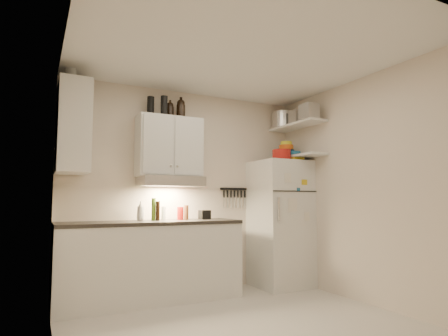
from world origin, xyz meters
name	(u,v)px	position (x,y,z in m)	size (l,w,h in m)	color
floor	(244,327)	(0.00, 0.00, -0.01)	(3.20, 3.00, 0.02)	silver
ceiling	(243,53)	(0.00, 0.00, 2.61)	(3.20, 3.00, 0.02)	white
back_wall	(186,190)	(0.00, 1.51, 1.30)	(3.20, 0.02, 2.60)	beige
left_wall	(60,182)	(-1.61, 0.00, 1.30)	(0.02, 3.00, 2.60)	beige
right_wall	(364,188)	(1.61, 0.00, 1.30)	(0.02, 3.00, 2.60)	beige
base_cabinet	(151,263)	(-0.55, 1.20, 0.44)	(2.10, 0.60, 0.88)	white
countertop	(151,223)	(-0.55, 1.20, 0.90)	(2.10, 0.62, 0.04)	#2B2725
upper_cabinet	(169,147)	(-0.30, 1.33, 1.83)	(0.80, 0.33, 0.75)	white
side_cabinet	(73,127)	(-1.44, 1.20, 1.95)	(0.33, 0.55, 1.00)	white
range_hood	(170,182)	(-0.30, 1.27, 1.39)	(0.76, 0.46, 0.12)	silver
fridge	(280,223)	(1.25, 1.16, 0.85)	(0.70, 0.68, 1.70)	white
shelf_hi	(297,126)	(1.45, 1.02, 2.20)	(0.30, 0.95, 0.03)	white
shelf_lo	(297,157)	(1.45, 1.02, 1.76)	(0.30, 0.95, 0.03)	white
knife_strip	(234,189)	(0.70, 1.49, 1.32)	(0.42, 0.02, 0.03)	black
dutch_oven	(282,155)	(1.18, 1.01, 1.77)	(0.25, 0.25, 0.14)	#AD1A14
book_stack	(294,158)	(1.39, 1.02, 1.74)	(0.18, 0.23, 0.08)	gold
spice_jar	(281,158)	(1.27, 1.14, 1.76)	(0.07, 0.07, 0.11)	silver
stock_pot	(283,120)	(1.42, 1.30, 2.33)	(0.32, 0.32, 0.23)	silver
tin_a	(298,118)	(1.46, 1.01, 2.31)	(0.19, 0.17, 0.19)	#AAAAAD
tin_b	(309,112)	(1.37, 0.66, 2.31)	(0.20, 0.20, 0.20)	#AAAAAD
bowl_teal	(286,154)	(1.41, 1.23, 1.83)	(0.25, 0.25, 0.10)	#16547E
bowl_orange	(286,147)	(1.37, 1.17, 1.91)	(0.20, 0.20, 0.06)	orange
bowl_yellow	(286,144)	(1.37, 1.17, 1.96)	(0.16, 0.16, 0.05)	yellow
plates	(293,154)	(1.37, 1.01, 1.80)	(0.21, 0.21, 0.05)	#16547E
growler_a	(170,110)	(-0.27, 1.41, 2.31)	(0.10, 0.10, 0.23)	black
growler_b	(181,109)	(-0.14, 1.36, 2.33)	(0.11, 0.11, 0.27)	black
thermos_a	(164,106)	(-0.40, 1.26, 2.32)	(0.08, 0.08, 0.24)	black
thermos_b	(151,107)	(-0.53, 1.39, 2.33)	(0.09, 0.09, 0.25)	black
side_jar	(70,75)	(-1.48, 1.22, 2.53)	(0.12, 0.12, 0.16)	silver
soap_bottle	(141,210)	(-0.65, 1.34, 1.05)	(0.10, 0.10, 0.26)	white
pepper_mill	(186,213)	(-0.10, 1.24, 1.01)	(0.06, 0.06, 0.18)	brown
oil_bottle	(154,209)	(-0.51, 1.27, 1.05)	(0.05, 0.05, 0.27)	#3D5D17
vinegar_bottle	(158,211)	(-0.47, 1.23, 1.04)	(0.05, 0.05, 0.23)	black
clear_bottle	(164,213)	(-0.37, 1.31, 1.00)	(0.05, 0.05, 0.16)	silver
red_jar	(180,213)	(-0.16, 1.30, 1.00)	(0.08, 0.08, 0.16)	#AD1A14
caddy	(205,215)	(0.16, 1.27, 0.98)	(0.13, 0.10, 0.12)	black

